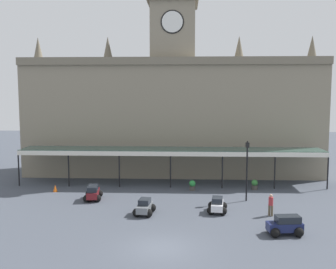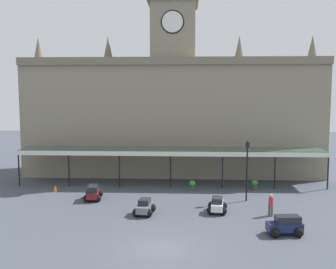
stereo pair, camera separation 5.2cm
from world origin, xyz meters
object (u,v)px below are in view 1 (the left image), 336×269
Objects in this scene: car_maroon_estate at (93,193)px; car_grey_sedan at (145,208)px; car_navy_estate at (285,226)px; planter_near_kerb at (192,185)px; pedestrian_crossing_forecourt at (271,204)px; victorian_lamppost at (247,164)px; traffic_cone at (55,188)px; planter_by_canopy at (255,185)px; car_white_sedan at (217,206)px.

car_maroon_estate reaches higher than car_grey_sedan.
car_navy_estate is 12.62m from planter_near_kerb.
pedestrian_crossing_forecourt is 4.74m from victorian_lamppost.
planter_near_kerb reaches higher than traffic_cone.
car_maroon_estate is 2.44× the size of planter_by_canopy.
car_grey_sedan is 11.02m from traffic_cone.
car_maroon_estate is 1.09× the size of car_grey_sedan.
car_white_sedan is 0.92× the size of car_navy_estate.
car_white_sedan is at bearing 131.22° from car_navy_estate.
pedestrian_crossing_forecourt reaches higher than car_navy_estate.
car_white_sedan is 4.01m from pedestrian_crossing_forecourt.
car_maroon_estate is at bearing -164.04° from planter_by_canopy.
car_white_sedan is 1.00× the size of car_grey_sedan.
car_maroon_estate is 0.45× the size of victorian_lamppost.
car_white_sedan reaches higher than planter_by_canopy.
car_grey_sedan is 8.28m from planter_near_kerb.
planter_by_canopy is (1.41, 3.93, -2.70)m from victorian_lamppost.
planter_by_canopy reaches higher than traffic_cone.
car_grey_sedan is at bearing -34.79° from traffic_cone.
planter_by_canopy is (5.95, 0.56, 0.00)m from planter_near_kerb.
car_grey_sedan reaches higher than planter_near_kerb.
pedestrian_crossing_forecourt is at bearing -52.07° from planter_near_kerb.
planter_near_kerb is 5.97m from planter_by_canopy.
pedestrian_crossing_forecourt is at bearing 0.13° from car_grey_sedan.
victorian_lamppost is 5.38× the size of planter_by_canopy.
car_maroon_estate reaches higher than car_white_sedan.
car_navy_estate is at bearing -21.80° from car_grey_sedan.
pedestrian_crossing_forecourt is 0.32× the size of victorian_lamppost.
car_white_sedan is 15.63m from traffic_cone.
pedestrian_crossing_forecourt is 7.93m from planter_by_canopy.
car_navy_estate reaches higher than planter_by_canopy.
car_maroon_estate is 6.15m from car_grey_sedan.
victorian_lamppost reaches higher than planter_near_kerb.
planter_by_canopy is at bearing 5.42° from planter_near_kerb.
pedestrian_crossing_forecourt is at bearing -10.50° from car_white_sedan.
traffic_cone is 18.83m from planter_by_canopy.
pedestrian_crossing_forecourt reaches higher than car_grey_sedan.
planter_by_canopy is at bearing 15.96° from car_maroon_estate.
car_white_sedan is 0.91× the size of car_maroon_estate.
car_grey_sedan is at bearing -179.87° from pedestrian_crossing_forecourt.
traffic_cone is at bearing 151.49° from car_navy_estate.
planter_near_kerb and planter_by_canopy have the same top height.
victorian_lamppost is at bearing 99.25° from car_navy_estate.
planter_near_kerb is (-1.80, 6.62, -0.01)m from car_white_sedan.
victorian_lamppost is 4.97m from planter_by_canopy.
pedestrian_crossing_forecourt is 1.74× the size of planter_by_canopy.
car_grey_sedan reaches higher than traffic_cone.
pedestrian_crossing_forecourt reaches higher than traffic_cone.
car_maroon_estate is 13.43m from victorian_lamppost.
pedestrian_crossing_forecourt is 1.74× the size of planter_near_kerb.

